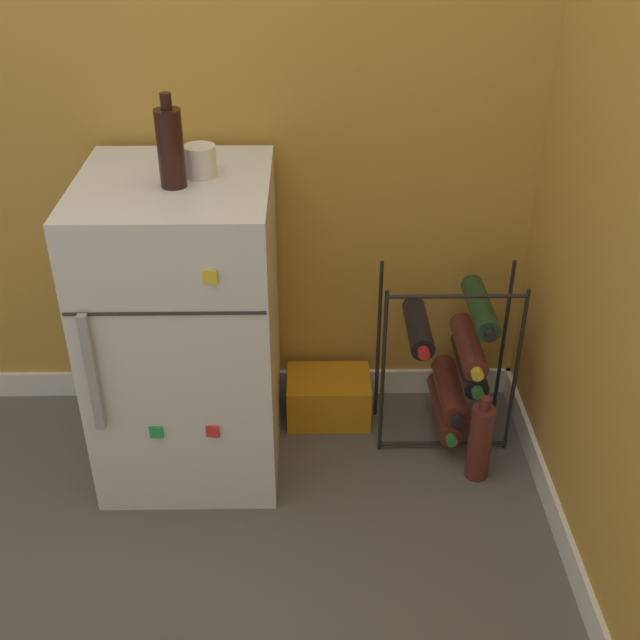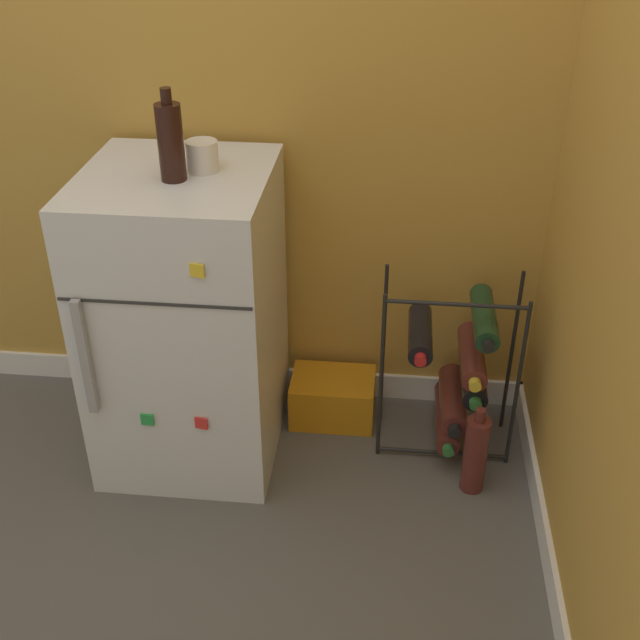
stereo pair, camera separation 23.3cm
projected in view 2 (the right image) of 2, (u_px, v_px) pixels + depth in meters
ground_plane at (238, 499)px, 2.34m from camera, size 14.00×14.00×0.00m
wall_back at (254, 14)px, 2.18m from camera, size 6.74×0.07×2.50m
mini_fridge at (188, 320)px, 2.34m from camera, size 0.51×0.56×0.90m
wine_rack at (458, 371)px, 2.42m from camera, size 0.41×0.32×0.57m
soda_box at (333, 398)px, 2.63m from camera, size 0.27×0.19×0.15m
fridge_top_cup at (202, 156)px, 2.10m from camera, size 0.08×0.08×0.08m
fridge_top_bottle at (171, 141)px, 2.02m from camera, size 0.07×0.07×0.24m
loose_bottle_floor at (475, 454)px, 2.32m from camera, size 0.07×0.07×0.29m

